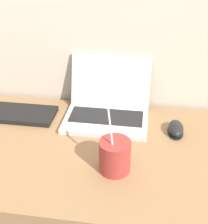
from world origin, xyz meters
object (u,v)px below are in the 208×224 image
object	(u,v)px
computer_mouse	(176,129)
external_keyboard	(10,113)
laptop	(108,105)
drink_cup	(115,155)

from	to	relation	value
computer_mouse	external_keyboard	bearing A→B (deg)	177.45
laptop	drink_cup	world-z (taller)	laptop
laptop	computer_mouse	size ratio (longest dim) A/B	3.11
laptop	computer_mouse	bearing A→B (deg)	-16.27
external_keyboard	computer_mouse	bearing A→B (deg)	-2.55
laptop	drink_cup	size ratio (longest dim) A/B	1.48
laptop	computer_mouse	distance (m)	0.29
laptop	drink_cup	bearing A→B (deg)	-78.18
drink_cup	laptop	bearing A→B (deg)	101.82
laptop	external_keyboard	xyz separation A→B (m)	(-0.41, -0.05, -0.04)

